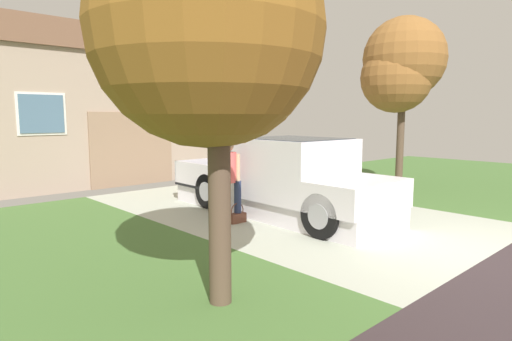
# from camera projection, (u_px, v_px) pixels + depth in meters

# --- Properties ---
(pickup_truck) EXTENTS (2.03, 5.39, 1.66)m
(pickup_truck) POSITION_uv_depth(u_px,v_px,m) (290.00, 182.00, 9.07)
(pickup_truck) COLOR silver
(pickup_truck) RESTS_ON ground
(person_with_hat) EXTENTS (0.47, 0.47, 1.69)m
(person_with_hat) POSITION_uv_depth(u_px,v_px,m) (229.00, 174.00, 8.53)
(person_with_hat) COLOR navy
(person_with_hat) RESTS_ON ground
(handbag) EXTENTS (0.36, 0.16, 0.40)m
(handbag) POSITION_uv_depth(u_px,v_px,m) (237.00, 217.00, 8.57)
(handbag) COLOR brown
(handbag) RESTS_ON ground
(house_with_garage) EXTENTS (8.81, 5.94, 4.70)m
(house_with_garage) POSITION_uv_depth(u_px,v_px,m) (83.00, 108.00, 14.81)
(house_with_garage) COLOR tan
(house_with_garage) RESTS_ON ground
(front_yard_tree) EXTENTS (2.57, 2.57, 4.33)m
(front_yard_tree) POSITION_uv_depth(u_px,v_px,m) (212.00, 40.00, 4.73)
(front_yard_tree) COLOR brown
(front_yard_tree) RESTS_ON ground
(neighbor_tree) EXTENTS (2.45, 2.38, 4.98)m
(neighbor_tree) POSITION_uv_depth(u_px,v_px,m) (401.00, 66.00, 12.53)
(neighbor_tree) COLOR brown
(neighbor_tree) RESTS_ON ground
(wheeled_trash_bin) EXTENTS (0.60, 0.72, 1.08)m
(wheeled_trash_bin) POSITION_uv_depth(u_px,v_px,m) (279.00, 163.00, 14.10)
(wheeled_trash_bin) COLOR navy
(wheeled_trash_bin) RESTS_ON ground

